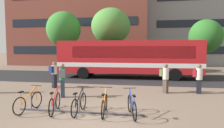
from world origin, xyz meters
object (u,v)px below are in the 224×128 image
object	(u,v)px
commuter_grey_pack_0	(62,78)
commuter_red_pack_3	(199,77)
street_tree_0	(111,26)
street_tree_1	(206,36)
parked_bicycle_blue_4	(132,106)
city_bus	(128,57)
parked_bicycle_black_2	(79,104)
commuter_navy_pack_1	(54,73)
commuter_olive_pack_4	(165,76)
street_tree_3	(64,29)
parked_bicycle_orange_0	(29,102)
parked_bicycle_red_1	(55,103)
parked_bicycle_orange_3	(105,105)

from	to	relation	value
commuter_grey_pack_0	commuter_red_pack_3	xyz separation A→B (m)	(7.18, 2.18, -0.08)
street_tree_0	street_tree_1	distance (m)	9.96
parked_bicycle_blue_4	commuter_red_pack_3	xyz separation A→B (m)	(3.40, 4.48, 0.57)
city_bus	commuter_grey_pack_0	world-z (taller)	city_bus
parked_bicycle_black_2	commuter_navy_pack_1	bearing A→B (deg)	35.83
commuter_red_pack_3	parked_bicycle_black_2	bearing A→B (deg)	-129.94
commuter_grey_pack_0	commuter_olive_pack_4	distance (m)	5.72
street_tree_0	street_tree_3	size ratio (longest dim) A/B	1.02
city_bus	commuter_navy_pack_1	xyz separation A→B (m)	(-4.24, -5.36, -0.79)
parked_bicycle_black_2	street_tree_3	world-z (taller)	street_tree_3
street_tree_3	parked_bicycle_blue_4	bearing A→B (deg)	-58.32
parked_bicycle_orange_0	commuter_grey_pack_0	xyz separation A→B (m)	(0.40, 2.43, 0.65)
city_bus	commuter_navy_pack_1	size ratio (longest dim) A/B	7.12
city_bus	parked_bicycle_blue_4	xyz separation A→B (m)	(1.15, -9.94, -1.39)
commuter_grey_pack_0	street_tree_1	size ratio (longest dim) A/B	0.32
city_bus	street_tree_0	size ratio (longest dim) A/B	1.74
parked_bicycle_blue_4	commuter_grey_pack_0	bearing A→B (deg)	43.81
parked_bicycle_black_2	street_tree_3	distance (m)	16.93
commuter_navy_pack_1	street_tree_3	bearing A→B (deg)	41.13
commuter_olive_pack_4	commuter_red_pack_3	bearing A→B (deg)	46.57
parked_bicycle_red_1	commuter_olive_pack_4	xyz separation A→B (m)	(4.62, 4.42, 0.57)
commuter_grey_pack_0	commuter_red_pack_3	size ratio (longest dim) A/B	1.07
commuter_olive_pack_4	parked_bicycle_blue_4	bearing A→B (deg)	-68.06
street_tree_1	street_tree_3	bearing A→B (deg)	-179.54
parked_bicycle_blue_4	street_tree_1	world-z (taller)	street_tree_1
parked_bicycle_black_2	parked_bicycle_red_1	bearing A→B (deg)	95.09
parked_bicycle_red_1	commuter_grey_pack_0	size ratio (longest dim) A/B	0.95
commuter_navy_pack_1	street_tree_3	size ratio (longest dim) A/B	0.25
parked_bicycle_red_1	street_tree_3	xyz separation A→B (m)	(-6.05, 14.85, 4.38)
commuter_red_pack_3	street_tree_1	bearing A→B (deg)	84.50
parked_bicycle_blue_4	street_tree_0	xyz separation A→B (m)	(-3.45, 14.29, 4.58)
commuter_olive_pack_4	street_tree_0	distance (m)	11.84
city_bus	street_tree_1	bearing A→B (deg)	-148.36
commuter_grey_pack_0	commuter_navy_pack_1	bearing A→B (deg)	13.75
city_bus	commuter_red_pack_3	xyz separation A→B (m)	(4.54, -5.46, -0.82)
city_bus	commuter_grey_pack_0	distance (m)	8.12
city_bus	commuter_grey_pack_0	size ratio (longest dim) A/B	6.78
parked_bicycle_blue_4	street_tree_0	world-z (taller)	street_tree_0
city_bus	parked_bicycle_red_1	size ratio (longest dim) A/B	7.12
parked_bicycle_orange_3	street_tree_0	bearing A→B (deg)	3.97
parked_bicycle_orange_3	commuter_grey_pack_0	size ratio (longest dim) A/B	0.96
city_bus	parked_bicycle_orange_3	size ratio (longest dim) A/B	7.03
parked_bicycle_blue_4	commuter_red_pack_3	bearing A→B (deg)	-52.07
city_bus	commuter_grey_pack_0	bearing A→B (deg)	69.47
commuter_grey_pack_0	street_tree_1	xyz separation A→B (m)	(10.21, 12.58, 2.76)
commuter_navy_pack_1	commuter_grey_pack_0	bearing A→B (deg)	-123.82
commuter_navy_pack_1	street_tree_1	bearing A→B (deg)	-27.85
street_tree_0	city_bus	bearing A→B (deg)	-62.11
city_bus	parked_bicycle_red_1	distance (m)	10.31
parked_bicycle_orange_3	parked_bicycle_red_1	bearing A→B (deg)	87.02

